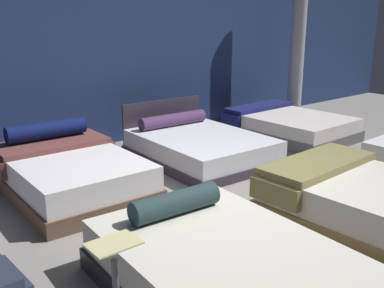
# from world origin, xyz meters

# --- Properties ---
(ground_plane) EXTENTS (18.00, 18.00, 0.02)m
(ground_plane) POSITION_xyz_m (0.00, 0.00, -0.01)
(ground_plane) COLOR gray
(showroom_back_wall) EXTENTS (18.00, 0.06, 3.50)m
(showroom_back_wall) POSITION_xyz_m (0.00, 3.38, 1.75)
(showroom_back_wall) COLOR navy
(showroom_back_wall) RESTS_ON ground_plane
(bed_1) EXTENTS (1.62, 2.22, 0.66)m
(bed_1) POSITION_xyz_m (-1.07, -1.12, 0.23)
(bed_1) COLOR black
(bed_1) RESTS_ON ground_plane
(bed_2) EXTENTS (1.70, 2.16, 0.51)m
(bed_2) POSITION_xyz_m (1.10, -1.10, 0.23)
(bed_2) COLOR olive
(bed_2) RESTS_ON ground_plane
(bed_5) EXTENTS (1.51, 2.05, 0.78)m
(bed_5) POSITION_xyz_m (-1.06, 1.65, 0.26)
(bed_5) COLOR brown
(bed_5) RESTS_ON ground_plane
(bed_6) EXTENTS (1.70, 2.19, 0.79)m
(bed_6) POSITION_xyz_m (1.04, 1.67, 0.21)
(bed_6) COLOR #302936
(bed_6) RESTS_ON ground_plane
(bed_7) EXTENTS (1.62, 2.09, 0.48)m
(bed_7) POSITION_xyz_m (3.20, 1.66, 0.21)
(bed_7) COLOR #515153
(bed_7) RESTS_ON ground_plane
(support_pillar) EXTENTS (0.30, 0.30, 3.50)m
(support_pillar) POSITION_xyz_m (4.43, 2.53, 1.75)
(support_pillar) COLOR #99999E
(support_pillar) RESTS_ON ground_plane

